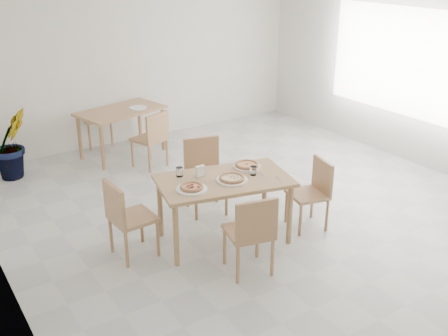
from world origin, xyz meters
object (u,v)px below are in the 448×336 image
chair_north (204,169)px  tumbler_b (179,172)px  pizza_margherita (247,165)px  pizza_mushroom (232,178)px  chair_back_n (92,113)px  chair_back_s (153,136)px  main_table (224,186)px  chair_south (252,230)px  plate_empty (138,108)px  pizza_pepperoni (192,187)px  plate_margherita (247,167)px  chair_west (125,215)px  plate_pepperoni (192,189)px  potted_plant (11,144)px  plate_mushroom (232,180)px  tumbler_a (253,171)px  napkin_holder (200,172)px  chair_east (314,189)px  second_table (121,115)px

chair_north → tumbler_b: (-0.60, -0.47, 0.27)m
pizza_margherita → pizza_mushroom: same height
chair_north → pizza_mushroom: 0.94m
chair_back_n → chair_back_s: bearing=-78.8°
main_table → chair_south: (-0.16, -0.74, -0.16)m
chair_back_s → plate_empty: chair_back_s is taller
main_table → pizza_pepperoni: size_ratio=5.72×
plate_margherita → pizza_margherita: 0.02m
chair_west → plate_pepperoni: bearing=-119.5°
main_table → potted_plant: potted_plant is taller
plate_margherita → plate_mushroom: 0.42m
main_table → tumbler_b: size_ratio=15.17×
chair_back_s → plate_empty: 0.72m
pizza_mushroom → chair_south: bearing=-107.0°
chair_west → tumbler_b: size_ratio=8.35×
plate_pepperoni → tumbler_b: 0.39m
tumbler_a → potted_plant: bearing=120.0°
main_table → napkin_holder: size_ratio=12.26×
tumbler_a → plate_empty: tumbler_a is taller
tumbler_b → chair_north: bearing=37.8°
tumbler_b → chair_back_n: 3.60m
main_table → potted_plant: size_ratio=1.56×
pizza_pepperoni → chair_east: bearing=-9.5°
tumbler_b → chair_east: bearing=-23.8°
plate_mushroom → main_table: bearing=114.0°
chair_east → plate_pepperoni: 1.54m
tumbler_b → plate_empty: (0.75, 2.71, -0.04)m
plate_pepperoni → chair_south: bearing=-67.6°
plate_margherita → pizza_pepperoni: pizza_pepperoni is taller
chair_north → chair_west: (-1.29, -0.53, -0.03)m
main_table → pizza_mushroom: bearing=-53.0°
chair_back_n → potted_plant: 1.65m
pizza_mushroom → pizza_pepperoni: 0.48m
chair_south → plate_empty: bearing=-84.9°
potted_plant → chair_north: bearing=-53.2°
pizza_mushroom → chair_back_s: (0.25, 2.46, -0.28)m
tumbler_a → potted_plant: 3.76m
chair_south → chair_west: chair_south is taller
plate_empty → potted_plant: (-1.93, 0.12, -0.25)m
napkin_holder → plate_empty: (0.57, 2.85, -0.05)m
plate_margherita → chair_east: bearing=-33.5°
pizza_mushroom → pizza_pepperoni: same height
chair_north → second_table: chair_north is taller
chair_south → tumbler_b: (-0.22, 1.06, 0.29)m
potted_plant → plate_pepperoni: bearing=-71.0°
chair_north → tumbler_a: (0.10, -0.88, 0.27)m
plate_pepperoni → chair_west: bearing=153.5°
pizza_mushroom → plate_margherita: bearing=31.7°
main_table → potted_plant: (-1.55, 3.16, -0.16)m
tumbler_a → chair_back_n: size_ratio=0.11×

